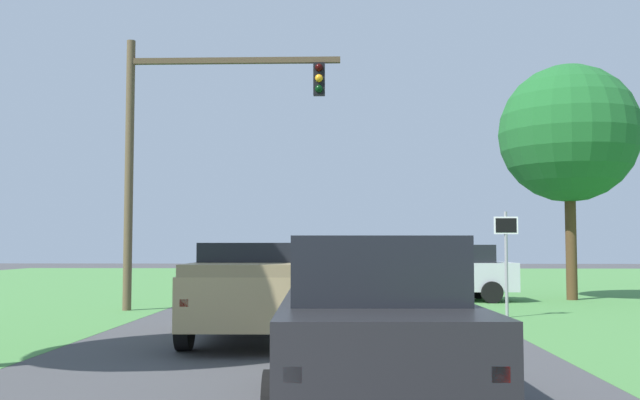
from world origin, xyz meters
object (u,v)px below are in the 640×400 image
traffic_light (182,134)px  crossing_suv_far (441,271)px  pickup_truck_lead (253,289)px  keep_moving_sign (506,250)px  oak_tree_right (569,134)px  red_suv_near (372,320)px

traffic_light → crossing_suv_far: 9.43m
pickup_truck_lead → crossing_suv_far: pickup_truck_lead is taller
keep_moving_sign → oak_tree_right: size_ratio=0.34×
red_suv_near → pickup_truck_lead: 6.41m
oak_tree_right → crossing_suv_far: (-4.37, -0.56, -4.58)m
red_suv_near → keep_moving_sign: keep_moving_sign is taller
red_suv_near → traffic_light: size_ratio=0.63×
pickup_truck_lead → oak_tree_right: oak_tree_right is taller
keep_moving_sign → oak_tree_right: 7.92m
keep_moving_sign → crossing_suv_far: size_ratio=0.56×
red_suv_near → crossing_suv_far: (2.90, 15.86, -0.03)m
red_suv_near → pickup_truck_lead: size_ratio=0.89×
red_suv_near → traffic_light: traffic_light is taller
traffic_light → keep_moving_sign: traffic_light is taller
crossing_suv_far → traffic_light: bearing=-154.0°
traffic_light → red_suv_near: bearing=-68.4°
pickup_truck_lead → keep_moving_sign: bearing=36.7°
pickup_truck_lead → traffic_light: 7.71m
keep_moving_sign → crossing_suv_far: (-0.89, 5.43, -0.74)m
keep_moving_sign → pickup_truck_lead: bearing=-143.3°
traffic_light → keep_moving_sign: 9.32m
pickup_truck_lead → red_suv_near: bearing=-71.4°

